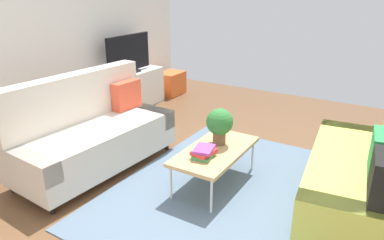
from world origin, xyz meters
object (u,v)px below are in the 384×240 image
(tv_console, at_px, (130,91))
(table_book_0, at_px, (204,155))
(coffee_table, at_px, (215,152))
(potted_plant, at_px, (220,123))
(tv, at_px, (129,55))
(couch_green, at_px, (366,170))
(bottle_1, at_px, (126,70))
(couch_beige, at_px, (92,132))
(vase_1, at_px, (110,73))
(bottle_0, at_px, (122,70))
(vase_0, at_px, (102,74))
(storage_trunk, at_px, (171,83))

(tv_console, xyz_separation_m, table_book_0, (-1.71, -2.45, 0.12))
(coffee_table, xyz_separation_m, potted_plant, (0.15, 0.03, 0.26))
(tv_console, xyz_separation_m, tv, (0.00, -0.02, 0.63))
(couch_green, bearing_deg, tv_console, 66.36)
(couch_green, xyz_separation_m, bottle_1, (1.10, 3.85, 0.27))
(coffee_table, bearing_deg, table_book_0, 176.27)
(couch_beige, distance_m, coffee_table, 1.47)
(table_book_0, bearing_deg, tv, 54.82)
(tv, height_order, vase_1, tv)
(couch_green, relative_size, bottle_1, 12.63)
(tv, bearing_deg, bottle_0, -174.70)
(table_book_0, relative_size, vase_0, 1.33)
(storage_trunk, xyz_separation_m, bottle_1, (-1.21, 0.06, 0.50))
(couch_green, height_order, tv_console, couch_green)
(storage_trunk, bearing_deg, tv, 175.84)
(tv_console, height_order, potted_plant, potted_plant)
(couch_beige, height_order, bottle_1, couch_beige)
(vase_0, xyz_separation_m, vase_1, (0.19, 0.00, -0.02))
(bottle_1, bearing_deg, tv_console, 20.17)
(table_book_0, xyz_separation_m, vase_1, (1.32, 2.50, 0.27))
(couch_beige, distance_m, tv_console, 2.15)
(storage_trunk, relative_size, table_book_0, 2.17)
(couch_green, relative_size, table_book_0, 8.26)
(coffee_table, xyz_separation_m, bottle_1, (1.39, 2.43, 0.33))
(vase_0, distance_m, bottle_1, 0.48)
(tv_console, height_order, table_book_0, tv_console)
(couch_beige, xyz_separation_m, tv, (1.88, 1.03, 0.51))
(vase_0, xyz_separation_m, bottle_1, (0.47, -0.09, -0.01))
(bottle_0, bearing_deg, vase_0, 166.12)
(tv_console, bearing_deg, coffee_table, -121.23)
(vase_0, height_order, vase_1, vase_0)
(vase_1, height_order, bottle_1, bottle_1)
(couch_beige, height_order, tv_console, couch_beige)
(couch_beige, bearing_deg, storage_trunk, -158.77)
(vase_0, bearing_deg, couch_green, -99.01)
(couch_beige, relative_size, table_book_0, 8.12)
(vase_0, bearing_deg, potted_plant, -107.13)
(vase_0, xyz_separation_m, bottle_0, (0.36, -0.09, 0.00))
(couch_beige, distance_m, tv, 2.20)
(table_book_0, distance_m, bottle_0, 2.85)
(bottle_1, bearing_deg, tv, 10.41)
(couch_green, xyz_separation_m, coffee_table, (-0.29, 1.42, -0.05))
(vase_0, relative_size, bottle_1, 1.15)
(vase_0, height_order, bottle_0, bottle_0)
(couch_green, height_order, coffee_table, couch_green)
(storage_trunk, height_order, table_book_0, table_book_0)
(tv, distance_m, bottle_0, 0.31)
(couch_beige, xyz_separation_m, tv_console, (1.88, 1.05, -0.12))
(table_book_0, relative_size, bottle_0, 1.31)
(tv, distance_m, vase_1, 0.47)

